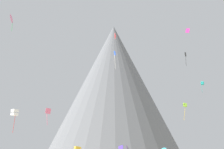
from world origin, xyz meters
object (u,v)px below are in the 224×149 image
rock_massif (111,106)px  kite_teal_high (202,83)px  kite_white_mid (15,113)px  kite_black_high (186,56)px  kite_blue_high (115,56)px  kite_violet_low (127,148)px  kite_red_high (116,36)px  kite_rainbow_low (48,113)px  kite_lime_mid (185,105)px  kite_magenta_high (188,31)px  kite_pink_high (12,19)px

rock_massif → kite_teal_high: bearing=-36.1°
kite_teal_high → kite_white_mid: bearing=-127.3°
rock_massif → kite_black_high: bearing=-50.8°
kite_blue_high → kite_black_high: (20.02, 4.02, 0.88)m
kite_violet_low → kite_red_high: bearing=-178.9°
kite_rainbow_low → kite_black_high: bearing=-126.1°
kite_lime_mid → kite_blue_high: kite_blue_high is taller
kite_violet_low → kite_magenta_high: size_ratio=2.93×
kite_blue_high → kite_violet_low: kite_blue_high is taller
kite_white_mid → kite_violet_low: kite_white_mid is taller
kite_blue_high → kite_teal_high: 28.78m
kite_lime_mid → kite_red_high: (-18.44, -36.07, 6.93)m
kite_blue_high → kite_magenta_high: size_ratio=3.34×
kite_lime_mid → kite_violet_low: (-17.05, -0.22, -12.17)m
rock_massif → kite_white_mid: bearing=-111.9°
kite_pink_high → kite_red_high: (23.00, -5.47, -7.10)m
kite_pink_high → kite_rainbow_low: bearing=-123.7°
kite_rainbow_low → kite_magenta_high: bearing=-130.9°
rock_massif → kite_rainbow_low: size_ratio=22.48×
rock_massif → kite_rainbow_low: (-7.06, -58.98, -11.84)m
kite_black_high → kite_teal_high: bearing=172.6°
rock_massif → kite_magenta_high: (23.66, -33.30, 14.74)m
kite_rainbow_low → kite_red_high: kite_red_high is taller
kite_rainbow_low → kite_blue_high: 34.46m
kite_white_mid → kite_pink_high: bearing=-141.8°
kite_red_high → kite_violet_low: bearing=-11.5°
kite_red_high → kite_magenta_high: bearing=-45.8°
kite_lime_mid → kite_red_high: size_ratio=3.95×
kite_teal_high → kite_red_high: (-24.28, -37.11, 0.13)m
kite_lime_mid → kite_pink_high: 53.39m
kite_white_mid → kite_magenta_high: (42.01, 12.41, 24.35)m
kite_magenta_high → kite_teal_high: 17.92m
kite_white_mid → kite_black_high: bearing=-32.6°
kite_blue_high → kite_red_high: 26.23m
rock_massif → kite_magenta_high: size_ratio=44.09×
kite_black_high → kite_lime_mid: bearing=-149.3°
kite_magenta_high → kite_teal_high: size_ratio=0.46×
kite_lime_mid → kite_black_high: size_ratio=1.23×
kite_lime_mid → kite_blue_high: (-20.02, -10.41, 12.12)m
kite_rainbow_low → kite_lime_mid: 48.26m
kite_lime_mid → kite_pink_high: kite_pink_high is taller
kite_blue_high → kite_pink_high: size_ratio=1.28×
kite_rainbow_low → kite_teal_high: bearing=-124.8°
kite_teal_high → kite_violet_low: bearing=-151.2°
kite_lime_mid → kite_blue_high: bearing=-64.3°
kite_white_mid → kite_violet_low: bearing=-11.6°
rock_massif → kite_rainbow_low: rock_massif is taller
rock_massif → kite_pink_high: rock_massif is taller
kite_white_mid → kite_red_high: (23.37, -12.75, 12.38)m
kite_lime_mid → kite_teal_high: size_ratio=1.52×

